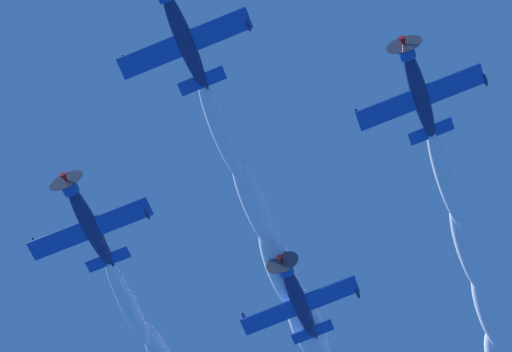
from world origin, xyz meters
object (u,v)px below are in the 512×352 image
(airplane_left_wingman, at_px, (418,90))
(airplane_lead, at_px, (183,36))
(airplane_right_wingman, at_px, (88,222))
(airplane_slot_tail, at_px, (298,299))

(airplane_left_wingman, bearing_deg, airplane_lead, -103.13)
(airplane_lead, height_order, airplane_right_wingman, airplane_lead)
(airplane_right_wingman, xyz_separation_m, airplane_slot_tail, (1.00, 15.59, 0.41))
(airplane_right_wingman, bearing_deg, airplane_slot_tail, 86.34)
(airplane_slot_tail, bearing_deg, airplane_left_wingman, -1.59)
(airplane_lead, distance_m, airplane_left_wingman, 15.58)
(airplane_right_wingman, bearing_deg, airplane_lead, -0.10)
(airplane_left_wingman, relative_size, airplane_slot_tail, 1.00)
(airplane_left_wingman, bearing_deg, airplane_slot_tail, 178.41)
(airplane_right_wingman, relative_size, airplane_slot_tail, 1.00)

